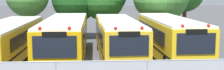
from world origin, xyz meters
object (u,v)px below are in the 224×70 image
(school_bus_1, at_px, (65,37))
(school_bus_3, at_px, (169,37))
(school_bus_0, at_px, (8,40))
(school_bus_2, at_px, (117,37))

(school_bus_1, bearing_deg, school_bus_3, 179.46)
(school_bus_0, relative_size, school_bus_2, 1.05)
(school_bus_0, xyz_separation_m, school_bus_1, (3.56, 0.28, 0.11))
(school_bus_2, height_order, school_bus_3, school_bus_3)
(school_bus_1, distance_m, school_bus_2, 3.36)
(school_bus_0, height_order, school_bus_3, school_bus_3)
(school_bus_2, relative_size, school_bus_3, 1.03)
(school_bus_0, xyz_separation_m, school_bus_3, (10.27, 0.18, 0.11))
(school_bus_1, xyz_separation_m, school_bus_2, (3.36, 0.09, -0.04))
(school_bus_0, distance_m, school_bus_3, 10.27)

